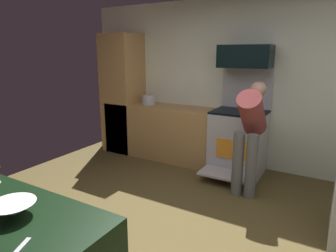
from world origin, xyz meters
TOP-DOWN VIEW (x-y plane):
  - ground_plane at (0.00, 0.00)m, footprint 5.20×4.80m
  - wall_back at (0.00, 2.34)m, footprint 5.20×0.12m
  - lower_cabinet_run at (-0.90, 1.98)m, footprint 2.40×0.60m
  - cabinet_column at (-1.90, 1.98)m, footprint 0.60×0.60m
  - oven_range at (0.28, 1.97)m, footprint 0.76×1.02m
  - microwave at (0.28, 2.06)m, footprint 0.74×0.38m
  - person_cook at (0.59, 1.38)m, footprint 0.31×0.67m
  - mixing_bowl_large at (0.01, -1.40)m, footprint 0.25×0.25m
  - stock_pot at (-1.34, 1.98)m, footprint 0.23×0.23m

SIDE VIEW (x-z plane):
  - ground_plane at x=0.00m, z-range -0.02..0.00m
  - lower_cabinet_run at x=-0.90m, z-range 0.00..0.90m
  - oven_range at x=0.28m, z-range -0.27..1.30m
  - person_cook at x=0.59m, z-range 0.14..1.56m
  - mixing_bowl_large at x=0.01m, z-range 0.90..0.98m
  - stock_pot at x=-1.34m, z-range 0.90..1.06m
  - cabinet_column at x=-1.90m, z-range 0.00..2.10m
  - wall_back at x=0.00m, z-range 0.00..2.60m
  - microwave at x=0.28m, z-range 1.57..1.89m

